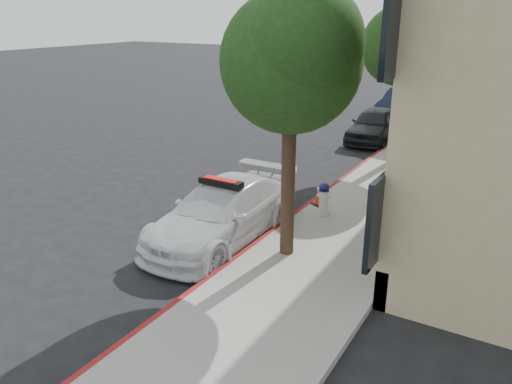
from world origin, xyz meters
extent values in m
plane|color=black|center=(0.00, 0.00, 0.00)|extent=(120.00, 120.00, 0.00)
cube|color=gray|center=(3.60, 10.00, 0.07)|extent=(3.20, 50.00, 0.15)
cube|color=maroon|center=(2.06, 10.00, 0.07)|extent=(0.12, 50.00, 0.15)
cylinder|color=black|center=(2.90, -2.00, 1.80)|extent=(0.30, 0.30, 3.30)
sphere|color=#173711|center=(2.90, -2.00, 4.25)|extent=(2.80, 2.80, 2.80)
sphere|color=#173711|center=(3.30, -2.30, 4.65)|extent=(2.24, 2.24, 2.24)
sphere|color=#173711|center=(2.55, -1.70, 3.95)|extent=(2.10, 2.10, 2.10)
cylinder|color=black|center=(2.90, 6.00, 1.74)|extent=(0.30, 0.30, 3.19)
sphere|color=#173711|center=(2.90, 6.00, 4.14)|extent=(2.60, 2.60, 2.60)
sphere|color=#173711|center=(3.30, 5.70, 4.54)|extent=(2.08, 2.08, 2.08)
sphere|color=#173711|center=(2.55, 6.30, 3.84)|extent=(1.95, 1.95, 1.95)
cylinder|color=black|center=(2.90, 14.00, 1.86)|extent=(0.30, 0.30, 3.41)
sphere|color=#173711|center=(2.90, 14.00, 4.36)|extent=(3.00, 3.00, 3.00)
sphere|color=#173711|center=(3.30, 13.70, 4.76)|extent=(2.40, 2.40, 2.40)
sphere|color=#173711|center=(2.55, 14.30, 4.06)|extent=(2.25, 2.25, 2.25)
imported|color=silver|center=(1.10, -1.88, 0.69)|extent=(1.93, 4.75, 1.38)
cube|color=black|center=(1.10, -1.88, 1.44)|extent=(1.10, 0.28, 0.14)
cube|color=#A50A07|center=(1.10, -1.88, 1.50)|extent=(0.90, 0.22, 0.06)
imported|color=black|center=(1.20, 9.38, 0.70)|extent=(1.84, 4.19, 1.40)
imported|color=black|center=(0.89, 14.96, 0.73)|extent=(1.81, 4.52, 1.46)
cylinder|color=silver|center=(2.73, 0.44, 0.20)|extent=(0.33, 0.33, 0.10)
cylinder|color=silver|center=(2.73, 0.44, 0.54)|extent=(0.25, 0.25, 0.57)
ellipsoid|color=#131854|center=(2.73, 0.44, 0.92)|extent=(0.27, 0.27, 0.19)
cylinder|color=silver|center=(2.73, 0.44, 0.67)|extent=(0.37, 0.21, 0.10)
cylinder|color=silver|center=(2.73, 0.44, 0.67)|extent=(0.16, 0.21, 0.10)
cube|color=black|center=(2.35, 1.04, 0.16)|extent=(0.45, 0.45, 0.03)
cone|color=red|center=(2.35, 1.04, 0.50)|extent=(0.27, 0.27, 0.64)
cylinder|color=white|center=(2.35, 1.04, 0.60)|extent=(0.14, 0.14, 0.10)
camera|label=1|loc=(7.36, -10.93, 5.19)|focal=35.00mm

